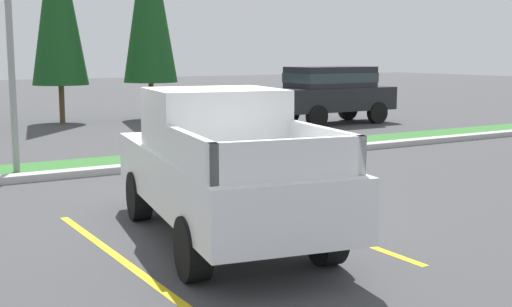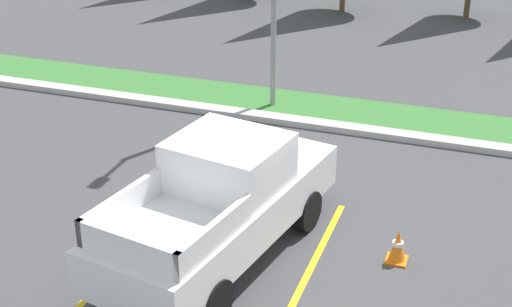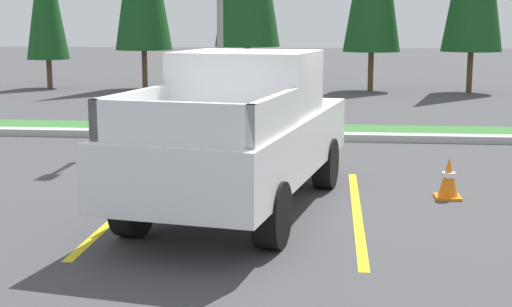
% 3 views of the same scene
% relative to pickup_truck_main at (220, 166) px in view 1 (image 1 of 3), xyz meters
% --- Properties ---
extents(ground_plane, '(120.00, 120.00, 0.00)m').
position_rel_pickup_truck_main_xyz_m(ground_plane, '(0.20, 0.87, -1.04)').
color(ground_plane, '#424244').
extents(parking_line_near, '(0.12, 4.80, 0.01)m').
position_rel_pickup_truck_main_xyz_m(parking_line_near, '(-1.56, -0.05, -1.04)').
color(parking_line_near, yellow).
rests_on(parking_line_near, ground).
extents(parking_line_far, '(0.12, 4.80, 0.01)m').
position_rel_pickup_truck_main_xyz_m(parking_line_far, '(1.54, -0.05, -1.04)').
color(parking_line_far, yellow).
rests_on(parking_line_far, ground).
extents(curb_strip, '(56.00, 0.40, 0.15)m').
position_rel_pickup_truck_main_xyz_m(curb_strip, '(0.20, 5.87, -0.97)').
color(curb_strip, '#B2B2AD').
rests_on(curb_strip, ground).
extents(grass_median, '(56.00, 1.80, 0.06)m').
position_rel_pickup_truck_main_xyz_m(grass_median, '(0.20, 6.97, -1.01)').
color(grass_median, '#387533').
rests_on(grass_median, ground).
extents(pickup_truck_main, '(2.80, 5.48, 2.10)m').
position_rel_pickup_truck_main_xyz_m(pickup_truck_main, '(0.00, 0.00, 0.00)').
color(pickup_truck_main, black).
rests_on(pickup_truck_main, ground).
extents(suv_distant, '(4.62, 2.01, 2.10)m').
position_rel_pickup_truck_main_xyz_m(suv_distant, '(11.00, 11.70, 0.20)').
color(suv_distant, black).
rests_on(suv_distant, ground).
extents(traffic_cone, '(0.36, 0.36, 0.60)m').
position_rel_pickup_truck_main_xyz_m(traffic_cone, '(2.86, 0.83, -0.75)').
color(traffic_cone, orange).
rests_on(traffic_cone, ground).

